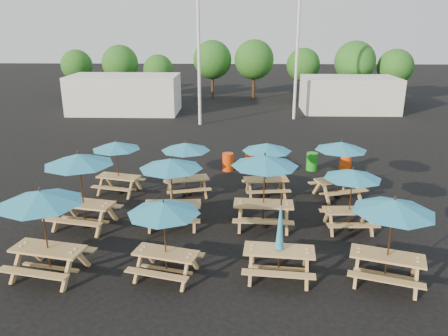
{
  "coord_description": "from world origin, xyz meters",
  "views": [
    {
      "loc": [
        0.51,
        -14.64,
        6.48
      ],
      "look_at": [
        0.0,
        1.5,
        1.1
      ],
      "focal_mm": 35.0,
      "sensor_mm": 36.0,
      "label": 1
    }
  ],
  "objects_px": {
    "picnic_unit_6": "(279,243)",
    "waste_bin_2": "(312,162)",
    "picnic_unit_7": "(265,165)",
    "waste_bin_1": "(251,160)",
    "picnic_unit_1": "(79,164)",
    "picnic_unit_5": "(186,150)",
    "waste_bin_0": "(228,162)",
    "picnic_unit_11": "(341,149)",
    "waste_bin_3": "(346,161)",
    "picnic_unit_4": "(171,168)",
    "picnic_unit_2": "(116,149)",
    "picnic_unit_3": "(164,212)",
    "picnic_unit_9": "(393,211)",
    "picnic_unit_0": "(41,203)",
    "picnic_unit_8": "(267,150)",
    "picnic_unit_10": "(352,178)"
  },
  "relations": [
    {
      "from": "picnic_unit_2",
      "to": "picnic_unit_7",
      "type": "bearing_deg",
      "value": -13.1
    },
    {
      "from": "picnic_unit_9",
      "to": "waste_bin_3",
      "type": "xyz_separation_m",
      "value": [
        1.11,
        9.24,
        -1.62
      ]
    },
    {
      "from": "picnic_unit_10",
      "to": "waste_bin_0",
      "type": "bearing_deg",
      "value": 122.24
    },
    {
      "from": "waste_bin_2",
      "to": "waste_bin_3",
      "type": "bearing_deg",
      "value": 2.09
    },
    {
      "from": "picnic_unit_1",
      "to": "picnic_unit_5",
      "type": "relative_size",
      "value": 1.14
    },
    {
      "from": "picnic_unit_0",
      "to": "waste_bin_2",
      "type": "relative_size",
      "value": 3.08
    },
    {
      "from": "picnic_unit_6",
      "to": "picnic_unit_10",
      "type": "xyz_separation_m",
      "value": [
        2.54,
        2.86,
        0.83
      ]
    },
    {
      "from": "picnic_unit_1",
      "to": "waste_bin_1",
      "type": "relative_size",
      "value": 3.22
    },
    {
      "from": "picnic_unit_5",
      "to": "waste_bin_2",
      "type": "relative_size",
      "value": 2.83
    },
    {
      "from": "picnic_unit_5",
      "to": "waste_bin_1",
      "type": "distance_m",
      "value": 4.51
    },
    {
      "from": "picnic_unit_2",
      "to": "picnic_unit_10",
      "type": "distance_m",
      "value": 8.89
    },
    {
      "from": "picnic_unit_2",
      "to": "picnic_unit_3",
      "type": "bearing_deg",
      "value": -50.8
    },
    {
      "from": "picnic_unit_5",
      "to": "picnic_unit_3",
      "type": "bearing_deg",
      "value": -104.35
    },
    {
      "from": "picnic_unit_4",
      "to": "waste_bin_3",
      "type": "bearing_deg",
      "value": 36.64
    },
    {
      "from": "picnic_unit_5",
      "to": "picnic_unit_8",
      "type": "height_order",
      "value": "picnic_unit_8"
    },
    {
      "from": "picnic_unit_5",
      "to": "waste_bin_0",
      "type": "distance_m",
      "value": 3.77
    },
    {
      "from": "picnic_unit_0",
      "to": "picnic_unit_7",
      "type": "distance_m",
      "value": 6.69
    },
    {
      "from": "picnic_unit_5",
      "to": "picnic_unit_6",
      "type": "relative_size",
      "value": 0.98
    },
    {
      "from": "picnic_unit_7",
      "to": "waste_bin_1",
      "type": "height_order",
      "value": "picnic_unit_7"
    },
    {
      "from": "picnic_unit_7",
      "to": "waste_bin_0",
      "type": "xyz_separation_m",
      "value": [
        -1.31,
        5.78,
        -1.74
      ]
    },
    {
      "from": "picnic_unit_1",
      "to": "picnic_unit_4",
      "type": "bearing_deg",
      "value": 15.39
    },
    {
      "from": "waste_bin_1",
      "to": "picnic_unit_3",
      "type": "bearing_deg",
      "value": -105.23
    },
    {
      "from": "waste_bin_0",
      "to": "waste_bin_3",
      "type": "distance_m",
      "value": 5.44
    },
    {
      "from": "waste_bin_1",
      "to": "waste_bin_3",
      "type": "xyz_separation_m",
      "value": [
        4.37,
        -0.03,
        0.0
      ]
    },
    {
      "from": "picnic_unit_2",
      "to": "picnic_unit_5",
      "type": "height_order",
      "value": "picnic_unit_5"
    },
    {
      "from": "picnic_unit_1",
      "to": "picnic_unit_3",
      "type": "relative_size",
      "value": 1.14
    },
    {
      "from": "picnic_unit_0",
      "to": "waste_bin_0",
      "type": "bearing_deg",
      "value": 74.49
    },
    {
      "from": "picnic_unit_7",
      "to": "waste_bin_1",
      "type": "distance_m",
      "value": 6.3
    },
    {
      "from": "picnic_unit_6",
      "to": "picnic_unit_7",
      "type": "distance_m",
      "value": 3.26
    },
    {
      "from": "picnic_unit_5",
      "to": "picnic_unit_11",
      "type": "distance_m",
      "value": 5.88
    },
    {
      "from": "picnic_unit_4",
      "to": "picnic_unit_6",
      "type": "height_order",
      "value": "picnic_unit_6"
    },
    {
      "from": "picnic_unit_11",
      "to": "picnic_unit_7",
      "type": "bearing_deg",
      "value": -158.11
    },
    {
      "from": "picnic_unit_7",
      "to": "picnic_unit_1",
      "type": "bearing_deg",
      "value": -174.79
    },
    {
      "from": "picnic_unit_1",
      "to": "waste_bin_3",
      "type": "height_order",
      "value": "picnic_unit_1"
    },
    {
      "from": "picnic_unit_1",
      "to": "waste_bin_0",
      "type": "distance_m",
      "value": 7.78
    },
    {
      "from": "picnic_unit_2",
      "to": "waste_bin_1",
      "type": "height_order",
      "value": "picnic_unit_2"
    },
    {
      "from": "picnic_unit_4",
      "to": "picnic_unit_9",
      "type": "relative_size",
      "value": 0.92
    },
    {
      "from": "picnic_unit_11",
      "to": "waste_bin_3",
      "type": "height_order",
      "value": "picnic_unit_11"
    },
    {
      "from": "picnic_unit_4",
      "to": "picnic_unit_8",
      "type": "xyz_separation_m",
      "value": [
        3.26,
        2.73,
        -0.18
      ]
    },
    {
      "from": "picnic_unit_9",
      "to": "waste_bin_1",
      "type": "bearing_deg",
      "value": 127.42
    },
    {
      "from": "picnic_unit_0",
      "to": "picnic_unit_7",
      "type": "xyz_separation_m",
      "value": [
        5.88,
        3.18,
        0.03
      ]
    },
    {
      "from": "picnic_unit_0",
      "to": "picnic_unit_10",
      "type": "bearing_deg",
      "value": 30.74
    },
    {
      "from": "picnic_unit_0",
      "to": "picnic_unit_8",
      "type": "bearing_deg",
      "value": 55.35
    },
    {
      "from": "picnic_unit_6",
      "to": "waste_bin_2",
      "type": "height_order",
      "value": "picnic_unit_6"
    },
    {
      "from": "picnic_unit_7",
      "to": "picnic_unit_8",
      "type": "xyz_separation_m",
      "value": [
        0.24,
        2.7,
        -0.29
      ]
    },
    {
      "from": "picnic_unit_2",
      "to": "picnic_unit_1",
      "type": "bearing_deg",
      "value": -82.87
    },
    {
      "from": "picnic_unit_8",
      "to": "waste_bin_0",
      "type": "xyz_separation_m",
      "value": [
        -1.55,
        3.09,
        -1.46
      ]
    },
    {
      "from": "picnic_unit_0",
      "to": "waste_bin_1",
      "type": "relative_size",
      "value": 3.08
    },
    {
      "from": "picnic_unit_3",
      "to": "picnic_unit_6",
      "type": "distance_m",
      "value": 3.13
    },
    {
      "from": "picnic_unit_5",
      "to": "waste_bin_2",
      "type": "bearing_deg",
      "value": 15.83
    }
  ]
}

